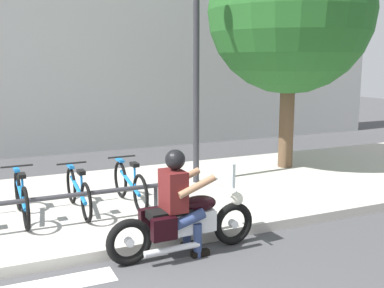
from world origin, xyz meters
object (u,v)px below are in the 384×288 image
Objects in this scene: rider at (179,196)px; motorcycle at (185,221)px; bicycle_4 at (21,197)px; bicycle_6 at (130,185)px; street_lamp at (196,53)px; bicycle_5 at (78,192)px; tree_near_rack at (290,11)px.

motorcycle is at bearing -1.16° from rider.
bicycle_4 is (-1.86, 1.88, 0.05)m from motorcycle.
bicycle_6 is 2.88m from street_lamp.
bicycle_4 is (-1.78, 1.88, -0.31)m from rider.
rider is 1.91m from bicycle_6.
tree_near_rack reaches higher than bicycle_5.
rider is 0.27× the size of tree_near_rack.
motorcycle reaches higher than bicycle_6.
bicycle_6 is at bearing -150.54° from street_lamp.
motorcycle is at bearing -140.58° from tree_near_rack.
bicycle_6 is at bearing -0.00° from bicycle_4.
tree_near_rack is (3.99, 3.21, 2.75)m from rider.
street_lamp reaches higher than bicycle_4.
street_lamp is (1.65, 0.93, 2.17)m from bicycle_6.
street_lamp reaches higher than bicycle_5.
rider is 0.32× the size of street_lamp.
tree_near_rack is (5.76, 1.33, 3.06)m from bicycle_4.
bicycle_4 is at bearing 133.43° from rider.
bicycle_5 is 3.44m from street_lamp.
rider reaches higher than bicycle_4.
street_lamp is (3.34, 0.93, 2.17)m from bicycle_4.
bicycle_5 is 0.85m from bicycle_6.
bicycle_4 is at bearing -166.99° from tree_near_rack.
motorcycle is 1.26× the size of bicycle_6.
tree_near_rack is (3.91, 3.21, 3.11)m from motorcycle.
motorcycle is at bearing -61.76° from bicycle_5.
bicycle_6 is at bearing 92.57° from rider.
motorcycle is 2.64m from bicycle_4.
motorcycle is 1.26× the size of bicycle_5.
bicycle_5 is 5.95m from tree_near_rack.
bicycle_6 is at bearing -161.88° from tree_near_rack.
bicycle_6 is (-0.16, 1.88, 0.05)m from motorcycle.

